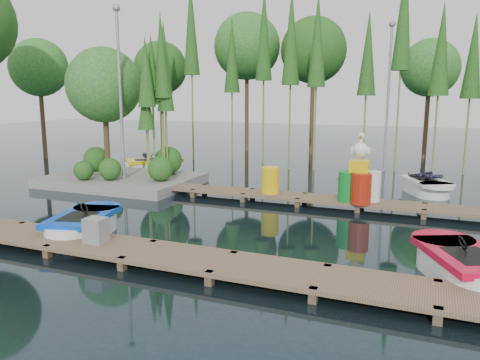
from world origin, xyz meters
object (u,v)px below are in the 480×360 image
at_px(island, 117,109).
at_px(boat_blue, 84,226).
at_px(drum_cluster, 360,182).
at_px(boat_red, 463,266).
at_px(utility_cabinet, 96,230).
at_px(boat_yellow_far, 152,166).
at_px(yellow_barrel, 270,180).

relative_size(island, boat_blue, 2.13).
bearing_deg(drum_cluster, boat_red, -60.81).
bearing_deg(island, boat_blue, -60.64).
xyz_separation_m(island, boat_red, (13.23, -6.14, -2.89)).
height_order(boat_blue, utility_cabinet, utility_cabinet).
distance_m(boat_red, drum_cluster, 5.98).
bearing_deg(boat_yellow_far, boat_red, -56.94).
relative_size(boat_yellow_far, drum_cluster, 1.36).
height_order(boat_yellow_far, drum_cluster, drum_cluster).
distance_m(boat_red, boat_yellow_far, 16.38).
xyz_separation_m(boat_red, yellow_barrel, (-6.07, 5.35, 0.48)).
relative_size(utility_cabinet, yellow_barrel, 0.64).
bearing_deg(island, drum_cluster, -5.27).
xyz_separation_m(boat_red, drum_cluster, (-2.90, 5.19, 0.68)).
relative_size(boat_red, yellow_barrel, 3.46).
distance_m(utility_cabinet, drum_cluster, 8.61).
bearing_deg(utility_cabinet, drum_cluster, 52.62).
distance_m(island, yellow_barrel, 7.59).
bearing_deg(boat_red, drum_cluster, 94.20).
relative_size(boat_red, drum_cluster, 1.43).
bearing_deg(boat_red, boat_blue, 158.42).
height_order(boat_blue, boat_yellow_far, boat_yellow_far).
relative_size(boat_blue, boat_yellow_far, 1.01).
bearing_deg(boat_red, yellow_barrel, 113.62).
xyz_separation_m(boat_yellow_far, drum_cluster, (10.66, -4.00, 0.66)).
bearing_deg(island, yellow_barrel, -6.30).
bearing_deg(boat_red, island, 130.11).
distance_m(boat_blue, boat_red, 9.47).
xyz_separation_m(boat_blue, yellow_barrel, (3.38, 5.91, 0.49)).
height_order(boat_red, yellow_barrel, yellow_barrel).
bearing_deg(boat_blue, boat_red, -11.27).
xyz_separation_m(island, utility_cabinet, (5.10, -7.79, -2.58)).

